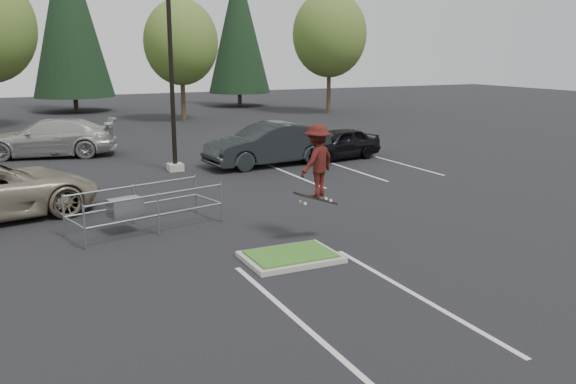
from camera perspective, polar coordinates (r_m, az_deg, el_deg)
name	(u,v)px	position (r m, az deg, el deg)	size (l,w,h in m)	color
ground	(291,259)	(14.55, 0.24, -6.33)	(120.00, 120.00, 0.00)	black
grass_median	(291,256)	(14.52, 0.24, -6.04)	(2.20, 1.60, 0.16)	#A49F99
stall_lines	(169,208)	(19.56, -11.09, -1.49)	(22.62, 17.60, 0.01)	beige
light_pole	(171,58)	(25.20, -10.92, 12.20)	(0.70, 0.60, 10.12)	#A49F99
decid_c	(181,45)	(43.86, -10.00, 13.39)	(5.12, 5.12, 8.38)	#38281C
decid_d	(329,37)	(48.97, 3.87, 14.27)	(5.76, 5.76, 9.43)	#38281C
conif_b	(69,12)	(53.28, -19.83, 15.54)	(6.38, 6.38, 14.50)	#38281C
conif_c	(239,28)	(55.61, -4.65, 15.07)	(5.50, 5.50, 12.50)	#38281C
cart_corral	(130,206)	(17.02, -14.56, -1.32)	(4.32, 2.42, 1.16)	#919599
skateboarder	(316,161)	(15.40, 2.65, 2.88)	(1.38, 1.17, 2.12)	black
car_r_charc	(269,144)	(26.35, -1.84, 4.48)	(1.93, 5.54, 1.82)	black
car_r_black	(339,144)	(27.95, 4.77, 4.53)	(1.69, 4.20, 1.43)	black
car_far_silver	(51,138)	(30.69, -21.30, 4.76)	(2.47, 6.07, 1.76)	#ADADA8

